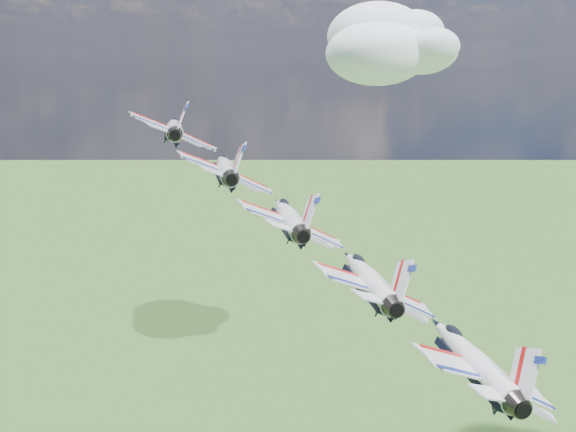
% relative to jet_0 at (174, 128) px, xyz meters
% --- Properties ---
extents(cloud_far, '(59.94, 47.10, 23.55)m').
position_rel_jet_0_xyz_m(cloud_far, '(40.06, 194.38, 14.22)').
color(cloud_far, white).
extents(jet_0, '(16.76, 19.65, 9.25)m').
position_rel_jet_0_xyz_m(jet_0, '(0.00, 0.00, 0.00)').
color(jet_0, white).
extents(jet_1, '(16.76, 19.65, 9.25)m').
position_rel_jet_0_xyz_m(jet_1, '(8.53, -8.18, -3.69)').
color(jet_1, white).
extents(jet_2, '(16.76, 19.65, 9.25)m').
position_rel_jet_0_xyz_m(jet_2, '(17.07, -16.37, -7.38)').
color(jet_2, white).
extents(jet_3, '(16.76, 19.65, 9.25)m').
position_rel_jet_0_xyz_m(jet_3, '(25.60, -24.55, -11.07)').
color(jet_3, white).
extents(jet_4, '(16.76, 19.65, 9.25)m').
position_rel_jet_0_xyz_m(jet_4, '(34.13, -32.74, -14.76)').
color(jet_4, white).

